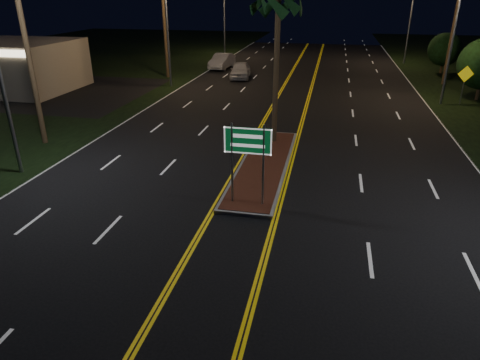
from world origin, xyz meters
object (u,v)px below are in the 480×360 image
(shrub_far, at_px, (445,49))
(car_far, at_px, (222,60))
(median_island, at_px, (264,165))
(warning_sign, at_px, (465,79))
(car_near, at_px, (240,69))
(streetlight_right_mid, at_px, (450,24))
(streetlight_right_far, at_px, (408,11))
(palm_median, at_px, (278,2))
(highway_sign, at_px, (248,148))
(streetlight_left_mid, at_px, (171,18))
(streetlight_left_near, at_px, (2,47))
(streetlight_left_far, at_px, (227,9))

(shrub_far, distance_m, car_far, 22.80)
(median_island, distance_m, warning_sign, 19.75)
(car_near, distance_m, car_far, 5.91)
(streetlight_right_mid, distance_m, streetlight_right_far, 20.00)
(streetlight_right_mid, height_order, palm_median, streetlight_right_mid)
(streetlight_right_far, relative_size, car_far, 1.65)
(highway_sign, xyz_separation_m, palm_median, (0.00, 7.70, 4.87))
(streetlight_right_mid, height_order, car_near, streetlight_right_mid)
(streetlight_right_mid, relative_size, palm_median, 1.08)
(highway_sign, relative_size, palm_median, 0.39)
(highway_sign, distance_m, streetlight_right_mid, 22.18)
(highway_sign, distance_m, palm_median, 9.11)
(streetlight_right_mid, height_order, streetlight_right_far, same)
(streetlight_left_mid, distance_m, car_far, 11.31)
(highway_sign, relative_size, streetlight_left_near, 0.36)
(shrub_far, bearing_deg, car_near, -160.55)
(car_far, bearing_deg, car_near, -53.59)
(streetlight_left_near, height_order, streetlight_left_far, same)
(highway_sign, height_order, streetlight_left_far, streetlight_left_far)
(median_island, bearing_deg, streetlight_right_far, 73.13)
(car_far, height_order, warning_sign, warning_sign)
(streetlight_left_near, bearing_deg, car_near, 79.12)
(streetlight_right_far, bearing_deg, car_near, -141.78)
(streetlight_left_far, xyz_separation_m, car_far, (1.73, -9.88, -4.75))
(median_island, distance_m, streetlight_left_far, 38.89)
(median_island, distance_m, palm_median, 8.00)
(streetlight_right_mid, height_order, warning_sign, streetlight_right_mid)
(shrub_far, height_order, car_far, shrub_far)
(streetlight_left_far, bearing_deg, streetlight_left_mid, -90.00)
(streetlight_left_near, height_order, shrub_far, streetlight_left_near)
(streetlight_right_mid, bearing_deg, warning_sign, 8.66)
(palm_median, bearing_deg, streetlight_left_near, -148.51)
(median_island, relative_size, streetlight_left_near, 1.14)
(highway_sign, bearing_deg, palm_median, 90.00)
(streetlight_right_far, relative_size, warning_sign, 3.20)
(median_island, relative_size, streetlight_left_far, 1.14)
(streetlight_left_mid, bearing_deg, highway_sign, -63.41)
(streetlight_right_far, height_order, car_far, streetlight_right_far)
(streetlight_left_near, distance_m, streetlight_right_far, 43.53)
(warning_sign, bearing_deg, streetlight_right_far, 82.22)
(palm_median, xyz_separation_m, warning_sign, (12.39, 11.77, -5.42))
(palm_median, height_order, car_near, palm_median)
(streetlight_left_mid, distance_m, streetlight_right_mid, 21.32)
(highway_sign, xyz_separation_m, streetlight_left_far, (-10.61, 41.20, 3.25))
(palm_median, relative_size, warning_sign, 2.96)
(car_far, bearing_deg, highway_sign, -69.27)
(palm_median, distance_m, shrub_far, 29.41)
(streetlight_left_near, bearing_deg, streetlight_left_mid, 90.00)
(shrub_far, bearing_deg, highway_sign, -112.57)
(median_island, distance_m, car_near, 22.84)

